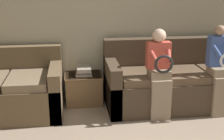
{
  "coord_description": "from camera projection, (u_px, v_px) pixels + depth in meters",
  "views": [
    {
      "loc": [
        -0.64,
        -2.15,
        1.9
      ],
      "look_at": [
        -0.15,
        1.59,
        0.76
      ],
      "focal_mm": 50.0,
      "sensor_mm": 36.0,
      "label": 1
    }
  ],
  "objects": [
    {
      "name": "wall_back",
      "position": [
        112.0,
        18.0,
        4.85
      ],
      "size": [
        7.16,
        0.06,
        2.55
      ],
      "color": "#BCB293",
      "rests_on": "ground_plane"
    },
    {
      "name": "couch_main",
      "position": [
        179.0,
        82.0,
        4.74
      ],
      "size": [
        2.23,
        0.92,
        0.98
      ],
      "color": "#473828",
      "rests_on": "ground_plane"
    },
    {
      "name": "couch_side",
      "position": [
        9.0,
        91.0,
        4.44
      ],
      "size": [
        1.49,
        0.99,
        0.91
      ],
      "color": "brown",
      "rests_on": "ground_plane"
    },
    {
      "name": "child_left_seated",
      "position": [
        160.0,
        70.0,
        4.22
      ],
      "size": [
        0.33,
        0.38,
        1.23
      ],
      "color": "gray",
      "rests_on": "ground_plane"
    },
    {
      "name": "child_right_seated",
      "position": [
        220.0,
        67.0,
        4.33
      ],
      "size": [
        0.29,
        0.37,
        1.26
      ],
      "color": "gray",
      "rests_on": "ground_plane"
    },
    {
      "name": "side_shelf",
      "position": [
        84.0,
        88.0,
        4.82
      ],
      "size": [
        0.57,
        0.47,
        0.46
      ],
      "color": "brown",
      "rests_on": "ground_plane"
    },
    {
      "name": "book_stack",
      "position": [
        84.0,
        71.0,
        4.73
      ],
      "size": [
        0.24,
        0.3,
        0.12
      ],
      "color": "gray",
      "rests_on": "side_shelf"
    }
  ]
}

